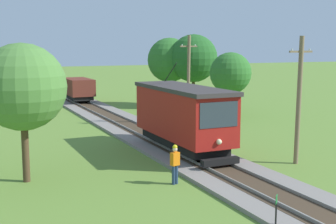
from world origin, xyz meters
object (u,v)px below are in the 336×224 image
at_px(tree_horizon, 23,87).
at_px(tree_right_far, 231,73).
at_px(utility_pole_mid, 188,80).
at_px(tree_left_far, 194,58).
at_px(track_worker, 175,162).
at_px(tree_left_near, 170,60).
at_px(freight_car, 78,89).
at_px(second_worker, 225,130).
at_px(utility_pole_near_tram, 299,99).
at_px(red_tram, 183,115).
at_px(trackside_signal_marker, 276,210).

bearing_deg(tree_horizon, tree_right_far, 34.11).
xyz_separation_m(utility_pole_mid, tree_left_far, (5.28, 9.34, 1.32)).
relative_size(track_worker, tree_left_near, 0.26).
bearing_deg(tree_horizon, utility_pole_mid, 37.09).
height_order(tree_left_near, tree_left_far, tree_left_far).
bearing_deg(freight_car, tree_left_far, -39.14).
distance_m(second_worker, tree_horizon, 12.71).
bearing_deg(second_worker, utility_pole_near_tram, 166.99).
distance_m(red_tram, tree_left_near, 21.09).
xyz_separation_m(utility_pole_near_tram, second_worker, (-1.19, 5.14, -2.39)).
xyz_separation_m(utility_pole_mid, tree_right_far, (5.32, 2.56, 0.23)).
bearing_deg(utility_pole_mid, tree_right_far, 25.75).
relative_size(freight_car, utility_pole_near_tram, 0.79).
bearing_deg(tree_left_far, second_worker, -111.23).
height_order(tree_left_near, tree_right_far, tree_left_near).
distance_m(track_worker, tree_left_near, 27.05).
height_order(utility_pole_near_tram, tree_horizon, utility_pole_near_tram).
height_order(utility_pole_near_tram, trackside_signal_marker, utility_pole_near_tram).
xyz_separation_m(utility_pole_near_tram, trackside_signal_marker, (-6.33, -6.55, -2.71)).
bearing_deg(utility_pole_near_tram, tree_horizon, 169.31).
height_order(utility_pole_mid, second_worker, utility_pole_mid).
bearing_deg(tree_right_far, freight_car, 123.52).
distance_m(second_worker, tree_left_far, 18.29).
bearing_deg(freight_car, tree_horizon, -107.94).
relative_size(utility_pole_mid, tree_left_near, 1.00).
distance_m(utility_pole_mid, tree_left_near, 12.03).
height_order(red_tram, utility_pole_mid, utility_pole_mid).
distance_m(trackside_signal_marker, tree_left_far, 30.91).
bearing_deg(tree_left_far, track_worker, -119.22).
relative_size(tree_left_far, tree_right_far, 1.30).
bearing_deg(track_worker, utility_pole_near_tram, -100.29).
bearing_deg(tree_left_far, trackside_signal_marker, -112.28).
bearing_deg(tree_horizon, red_tram, 12.95).
xyz_separation_m(freight_car, utility_pole_mid, (4.38, -17.21, 1.97)).
bearing_deg(track_worker, tree_right_far, -53.99).
bearing_deg(track_worker, tree_horizon, 47.12).
distance_m(utility_pole_near_tram, second_worker, 5.79).
bearing_deg(second_worker, track_worker, 107.43).
relative_size(tree_left_near, tree_left_far, 0.96).
xyz_separation_m(freight_car, track_worker, (-2.88, -30.28, -0.57)).
bearing_deg(trackside_signal_marker, tree_right_far, 61.61).
bearing_deg(red_tram, tree_horizon, -167.05).
bearing_deg(second_worker, utility_pole_mid, -35.32).
bearing_deg(tree_right_far, utility_pole_mid, -154.25).
bearing_deg(tree_left_far, freight_car, 140.86).
bearing_deg(track_worker, freight_car, -20.61).
relative_size(tree_right_far, tree_horizon, 0.89).
relative_size(trackside_signal_marker, track_worker, 0.66).
bearing_deg(trackside_signal_marker, tree_left_near, 71.87).
relative_size(red_tram, tree_left_far, 1.18).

